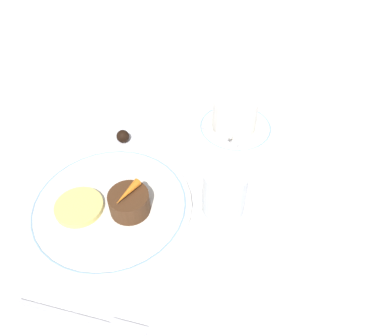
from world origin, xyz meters
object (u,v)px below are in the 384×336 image
fork (96,322)px  coffee_cup (235,113)px  dinner_plate (110,207)px  dessert_cake (132,203)px  wine_glass (224,194)px

fork → coffee_cup: bearing=163.2°
dinner_plate → dessert_cake: bearing=85.7°
dinner_plate → coffee_cup: (-0.24, 0.17, 0.04)m
dinner_plate → coffee_cup: size_ratio=2.36×
fork → dessert_cake: 0.18m
fork → dessert_cake: size_ratio=2.86×
dinner_plate → coffee_cup: 0.29m
coffee_cup → fork: coffee_cup is taller
fork → dessert_cake: dessert_cake is taller
dinner_plate → fork: dinner_plate is taller
wine_glass → fork: size_ratio=0.67×
wine_glass → dessert_cake: (0.01, -0.14, -0.04)m
coffee_cup → wine_glass: 0.23m
fork → dinner_plate: bearing=-166.0°
coffee_cup → dessert_cake: size_ratio=1.76×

